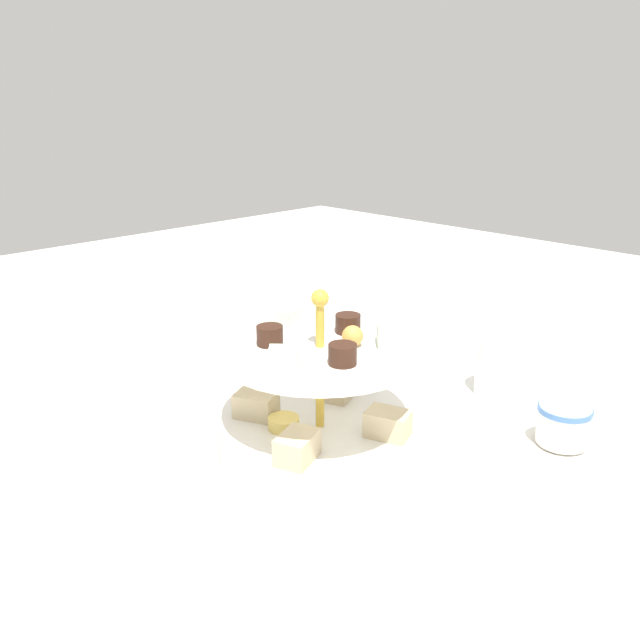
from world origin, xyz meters
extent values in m
plane|color=white|center=(0.00, 0.00, 0.00)|extent=(2.40, 2.40, 0.00)
cylinder|color=white|center=(0.00, 0.00, 0.01)|extent=(0.28, 0.28, 0.01)
cylinder|color=white|center=(0.00, 0.00, 0.10)|extent=(0.23, 0.23, 0.01)
cylinder|color=gold|center=(0.00, 0.00, 0.08)|extent=(0.01, 0.01, 0.17)
sphere|color=gold|center=(0.00, 0.00, 0.17)|extent=(0.02, 0.02, 0.02)
cube|color=#CCB78E|center=(0.04, -0.07, 0.03)|extent=(0.05, 0.06, 0.03)
cube|color=#CCB78E|center=(0.07, 0.04, 0.03)|extent=(0.06, 0.05, 0.03)
cube|color=#CCB78E|center=(-0.04, 0.07, 0.03)|extent=(0.05, 0.06, 0.03)
cube|color=#CCB78E|center=(-0.07, -0.04, 0.03)|extent=(0.06, 0.05, 0.03)
cylinder|color=#E5C660|center=(0.03, -0.02, 0.02)|extent=(0.04, 0.04, 0.01)
cylinder|color=#381E14|center=(0.02, 0.05, 0.12)|extent=(0.03, 0.03, 0.02)
cylinder|color=#381E14|center=(-0.06, -0.01, 0.12)|extent=(0.03, 0.03, 0.02)
cylinder|color=#381E14|center=(0.04, -0.04, 0.12)|extent=(0.03, 0.03, 0.02)
cube|color=silver|center=(0.08, 0.02, 0.12)|extent=(0.04, 0.04, 0.02)
cube|color=silver|center=(-0.06, 0.05, 0.12)|extent=(0.04, 0.04, 0.02)
cube|color=silver|center=(-0.02, -0.08, 0.12)|extent=(0.04, 0.04, 0.02)
sphere|color=gold|center=(-0.03, 0.03, 0.12)|extent=(0.02, 0.02, 0.02)
cylinder|color=silver|center=(0.24, 0.09, 0.06)|extent=(0.07, 0.07, 0.13)
cylinder|color=silver|center=(-0.24, 0.09, 0.04)|extent=(0.06, 0.06, 0.08)
cylinder|color=white|center=(-0.17, 0.21, 0.00)|extent=(0.09, 0.09, 0.01)
cylinder|color=white|center=(-0.17, 0.21, 0.03)|extent=(0.06, 0.06, 0.04)
cylinder|color=#4772B2|center=(-0.17, 0.21, 0.05)|extent=(0.06, 0.06, 0.01)
cube|color=silver|center=(0.15, -0.27, 0.00)|extent=(0.16, 0.09, 0.00)
cube|color=silver|center=(0.04, 0.31, 0.00)|extent=(0.17, 0.05, 0.00)
camera|label=1|loc=(0.48, 0.48, 0.37)|focal=36.69mm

